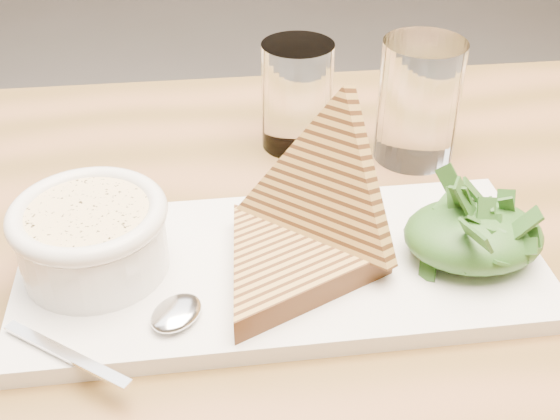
{
  "coord_description": "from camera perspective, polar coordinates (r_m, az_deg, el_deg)",
  "views": [
    {
      "loc": [
        -0.12,
        -0.62,
        1.11
      ],
      "look_at": [
        -0.09,
        -0.17,
        0.79
      ],
      "focal_mm": 45.0,
      "sensor_mm": 36.0,
      "label": 1
    }
  ],
  "objects": [
    {
      "name": "table_top",
      "position": [
        0.55,
        -0.87,
        -9.8
      ],
      "size": [
        1.31,
        0.91,
        0.04
      ],
      "primitive_type": "cube",
      "rotation": [
        0.0,
        0.0,
        0.05
      ],
      "color": "#98653B",
      "rests_on": "ground"
    },
    {
      "name": "platter",
      "position": [
        0.57,
        0.15,
        -4.68
      ],
      "size": [
        0.43,
        0.21,
        0.02
      ],
      "primitive_type": "cube",
      "rotation": [
        0.0,
        0.0,
        0.06
      ],
      "color": "white",
      "rests_on": "table_top"
    },
    {
      "name": "soup_bowl",
      "position": [
        0.56,
        -14.92,
        -2.72
      ],
      "size": [
        0.11,
        0.11,
        0.04
      ],
      "primitive_type": "cylinder",
      "color": "white",
      "rests_on": "platter"
    },
    {
      "name": "soup",
      "position": [
        0.54,
        -15.35,
        -0.44
      ],
      "size": [
        0.1,
        0.1,
        0.01
      ],
      "primitive_type": "cylinder",
      "color": "#F6D895",
      "rests_on": "soup_bowl"
    },
    {
      "name": "bowl_rim",
      "position": [
        0.54,
        -15.38,
        -0.27
      ],
      "size": [
        0.12,
        0.12,
        0.01
      ],
      "primitive_type": "torus",
      "color": "white",
      "rests_on": "soup_bowl"
    },
    {
      "name": "sandwich_flat",
      "position": [
        0.54,
        0.62,
        -4.6
      ],
      "size": [
        0.22,
        0.22,
        0.02
      ],
      "primitive_type": null,
      "rotation": [
        0.0,
        0.0,
        0.5
      ],
      "color": "#BD9046",
      "rests_on": "platter"
    },
    {
      "name": "sandwich_lean",
      "position": [
        0.55,
        3.65,
        1.76
      ],
      "size": [
        0.22,
        0.21,
        0.19
      ],
      "primitive_type": null,
      "rotation": [
        1.18,
        0.0,
        -0.66
      ],
      "color": "#BD9046",
      "rests_on": "sandwich_flat"
    },
    {
      "name": "salad_base",
      "position": [
        0.57,
        15.43,
        -1.99
      ],
      "size": [
        0.11,
        0.09,
        0.04
      ],
      "primitive_type": "ellipsoid",
      "color": "#163811",
      "rests_on": "platter"
    },
    {
      "name": "arugula_pile",
      "position": [
        0.57,
        15.52,
        -1.52
      ],
      "size": [
        0.11,
        0.1,
        0.05
      ],
      "primitive_type": null,
      "color": "#3D722C",
      "rests_on": "platter"
    },
    {
      "name": "spoon_bowl",
      "position": [
        0.51,
        -8.43,
        -8.27
      ],
      "size": [
        0.05,
        0.05,
        0.01
      ],
      "primitive_type": "ellipsoid",
      "rotation": [
        0.0,
        0.0,
        -0.6
      ],
      "color": "silver",
      "rests_on": "platter"
    },
    {
      "name": "spoon_handle",
      "position": [
        0.5,
        -17.01,
        -11.11
      ],
      "size": [
        0.09,
        0.07,
        0.0
      ],
      "primitive_type": "cube",
      "rotation": [
        0.0,
        0.0,
        -0.6
      ],
      "color": "silver",
      "rests_on": "platter"
    },
    {
      "name": "glass_near",
      "position": [
        0.72,
        1.4,
        9.24
      ],
      "size": [
        0.07,
        0.07,
        0.11
      ],
      "primitive_type": "cylinder",
      "color": "white",
      "rests_on": "table_top"
    },
    {
      "name": "glass_far",
      "position": [
        0.71,
        11.19,
        8.65
      ],
      "size": [
        0.08,
        0.08,
        0.12
      ],
      "primitive_type": "cylinder",
      "color": "white",
      "rests_on": "table_top"
    }
  ]
}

